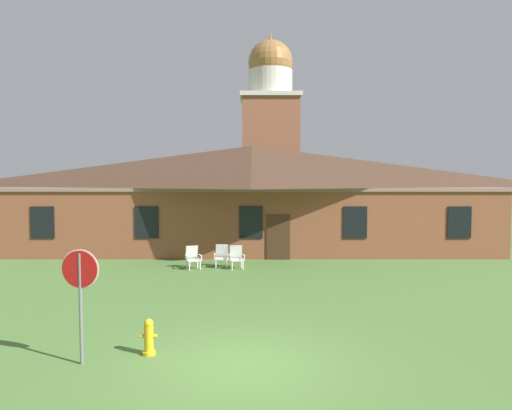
# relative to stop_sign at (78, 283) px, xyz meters

# --- Properties ---
(ground_plane) EXTENTS (200.00, 200.00, 0.00)m
(ground_plane) POSITION_rel_stop_sign_xyz_m (3.35, -0.09, -1.69)
(ground_plane) COLOR #517A38
(brick_building) EXTENTS (25.44, 10.40, 5.68)m
(brick_building) POSITION_rel_stop_sign_xyz_m (3.35, 17.36, 1.21)
(brick_building) COLOR brown
(brick_building) RESTS_ON ground
(dome_tower) EXTENTS (5.18, 5.18, 16.72)m
(dome_tower) POSITION_rel_stop_sign_xyz_m (4.85, 31.70, 5.86)
(dome_tower) COLOR #93563D
(dome_tower) RESTS_ON ground
(stop_sign) EXTENTS (0.80, 0.15, 2.38)m
(stop_sign) POSITION_rel_stop_sign_xyz_m (0.00, 0.00, 0.00)
(stop_sign) COLOR slate
(stop_sign) RESTS_ON ground
(lawn_chair_by_porch) EXTENTS (0.78, 0.83, 0.96)m
(lawn_chair_by_porch) POSITION_rel_stop_sign_xyz_m (0.91, 10.15, -1.19)
(lawn_chair_by_porch) COLOR silver
(lawn_chair_by_porch) RESTS_ON ground
(lawn_chair_near_door) EXTENTS (0.66, 0.68, 0.96)m
(lawn_chair_near_door) POSITION_rel_stop_sign_xyz_m (2.11, 10.51, -1.19)
(lawn_chair_near_door) COLOR white
(lawn_chair_near_door) RESTS_ON ground
(lawn_chair_left_end) EXTENTS (0.72, 0.76, 0.96)m
(lawn_chair_left_end) POSITION_rel_stop_sign_xyz_m (2.76, 10.22, -1.19)
(lawn_chair_left_end) COLOR silver
(lawn_chair_left_end) RESTS_ON ground
(fire_hydrant) EXTENTS (0.36, 0.28, 0.79)m
(fire_hydrant) POSITION_rel_stop_sign_xyz_m (1.27, 0.51, -1.31)
(fire_hydrant) COLOR gold
(fire_hydrant) RESTS_ON ground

